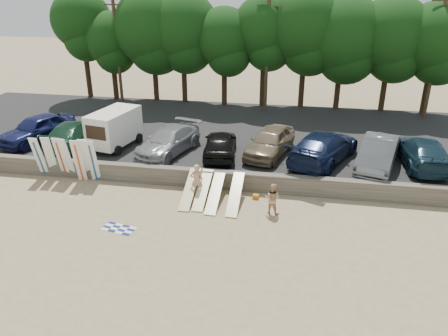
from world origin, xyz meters
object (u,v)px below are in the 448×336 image
at_px(car_5, 324,147).
at_px(car_0, 37,129).
at_px(box_trailer, 114,127).
at_px(beachgoer_a, 197,181).
at_px(beachgoer_b, 272,199).
at_px(car_4, 270,142).
at_px(car_2, 168,141).
at_px(cooler, 236,193).
at_px(car_3, 220,144).
at_px(car_7, 423,152).
at_px(car_1, 75,133).
at_px(car_6, 378,153).

bearing_deg(car_5, car_0, 23.85).
relative_size(box_trailer, beachgoer_a, 2.16).
bearing_deg(beachgoer_b, car_4, -68.77).
height_order(box_trailer, car_4, box_trailer).
bearing_deg(beachgoer_a, car_0, -41.14).
relative_size(car_2, beachgoer_a, 2.89).
bearing_deg(box_trailer, beachgoer_b, -16.57).
height_order(car_4, beachgoer_a, car_4).
height_order(beachgoer_a, beachgoer_b, beachgoer_a).
height_order(beachgoer_b, cooler, beachgoer_b).
height_order(box_trailer, car_3, box_trailer).
bearing_deg(car_5, cooler, 65.56).
bearing_deg(car_7, car_0, -1.03).
distance_m(car_5, cooler, 6.08).
bearing_deg(cooler, beachgoer_b, -13.92).
relative_size(car_1, car_2, 1.04).
height_order(car_0, car_4, car_0).
bearing_deg(car_1, car_4, 179.58).
bearing_deg(beachgoer_b, car_5, -99.73).
height_order(box_trailer, beachgoer_b, box_trailer).
xyz_separation_m(car_0, car_5, (17.94, -0.14, 0.01)).
distance_m(car_0, car_1, 2.66).
relative_size(car_1, cooler, 14.28).
relative_size(car_2, car_5, 0.87).
xyz_separation_m(car_1, car_4, (12.18, 0.49, 0.04)).
bearing_deg(car_2, beachgoer_a, -40.36).
bearing_deg(car_1, car_7, 178.34).
bearing_deg(car_6, car_7, 32.39).
xyz_separation_m(box_trailer, car_7, (18.10, 0.22, -0.49)).
relative_size(car_2, car_4, 1.08).
relative_size(car_4, cooler, 12.78).
distance_m(box_trailer, car_5, 12.68).
bearing_deg(car_7, box_trailer, -0.82).
bearing_deg(car_1, beachgoer_a, 151.71).
height_order(box_trailer, cooler, box_trailer).
bearing_deg(car_6, car_5, -171.62).
bearing_deg(car_6, car_0, -165.41).
height_order(car_3, car_5, car_5).
bearing_deg(car_2, car_4, 22.93).
relative_size(car_0, car_2, 0.98).
distance_m(car_3, beachgoer_b, 6.10).
bearing_deg(car_6, car_1, -165.00).
bearing_deg(box_trailer, beachgoer_a, -23.53).
bearing_deg(car_0, cooler, 5.14).
relative_size(car_5, cooler, 15.83).
bearing_deg(car_2, car_6, 15.40).
bearing_deg(cooler, car_3, 136.03).
xyz_separation_m(car_2, car_5, (9.12, 0.32, 0.12)).
distance_m(car_1, beachgoer_b, 13.85).
bearing_deg(box_trailer, car_1, -164.41).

